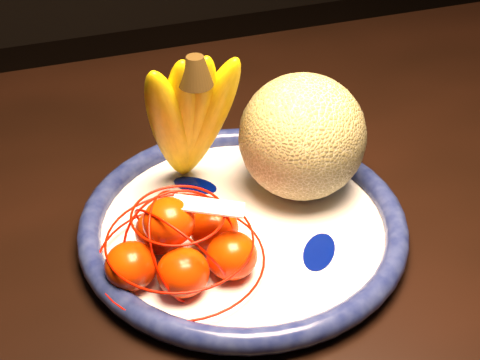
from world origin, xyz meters
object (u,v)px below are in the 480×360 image
object	(u,v)px
dining_table	(280,263)
mandarin_bag	(181,245)
cantaloupe	(302,137)
banana_bunch	(188,115)
fruit_bowl	(243,224)

from	to	relation	value
dining_table	mandarin_bag	bearing A→B (deg)	-154.78
cantaloupe	banana_bunch	xyz separation A→B (m)	(-0.12, 0.04, 0.03)
dining_table	mandarin_bag	distance (m)	0.20
cantaloupe	banana_bunch	world-z (taller)	banana_bunch
fruit_bowl	mandarin_bag	world-z (taller)	mandarin_bag
fruit_bowl	banana_bunch	distance (m)	0.14
dining_table	cantaloupe	world-z (taller)	cantaloupe
dining_table	fruit_bowl	world-z (taller)	fruit_bowl
cantaloupe	dining_table	bearing A→B (deg)	-146.00
dining_table	mandarin_bag	xyz separation A→B (m)	(-0.14, -0.07, 0.13)
cantaloupe	mandarin_bag	size ratio (longest dim) A/B	0.66
cantaloupe	mandarin_bag	distance (m)	0.20
fruit_bowl	banana_bunch	size ratio (longest dim) A/B	1.76
fruit_bowl	cantaloupe	size ratio (longest dim) A/B	2.51
dining_table	mandarin_bag	world-z (taller)	mandarin_bag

